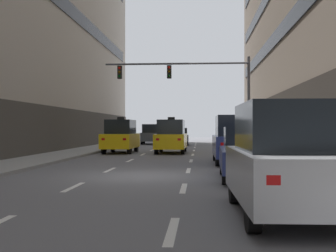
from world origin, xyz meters
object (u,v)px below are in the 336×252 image
at_px(car_parked_2, 235,140).
at_px(traffic_signal_0, 196,83).
at_px(taxi_driving_2, 121,136).
at_px(car_driving_3, 179,137).
at_px(pedestrian_0, 274,139).
at_px(taxi_driving_1, 171,137).
at_px(car_driving_0, 150,134).
at_px(car_parked_0, 285,160).
at_px(car_parked_1, 250,154).

distance_m(car_parked_2, traffic_signal_0, 8.18).
bearing_deg(taxi_driving_2, car_parked_2, -49.64).
distance_m(taxi_driving_2, car_driving_3, 13.19).
bearing_deg(taxi_driving_2, traffic_signal_0, -10.48).
bearing_deg(traffic_signal_0, pedestrian_0, -53.29).
bearing_deg(pedestrian_0, taxi_driving_1, 132.21).
relative_size(car_driving_3, car_parked_2, 0.95).
distance_m(car_driving_0, car_parked_0, 36.46).
bearing_deg(car_parked_1, taxi_driving_1, 103.70).
bearing_deg(taxi_driving_2, car_driving_3, 75.70).
distance_m(taxi_driving_1, taxi_driving_2, 3.39).
bearing_deg(taxi_driving_2, car_parked_1, -64.51).
bearing_deg(taxi_driving_1, car_parked_0, -80.14).
bearing_deg(car_driving_3, taxi_driving_2, -104.30).
bearing_deg(car_driving_0, car_parked_0, -79.40).
height_order(traffic_signal_0, pedestrian_0, traffic_signal_0).
bearing_deg(pedestrian_0, traffic_signal_0, 126.71).
xyz_separation_m(car_driving_0, pedestrian_0, (8.84, -21.80, 0.09)).
height_order(car_driving_0, taxi_driving_2, taxi_driving_2).
height_order(taxi_driving_2, car_parked_2, taxi_driving_2).
xyz_separation_m(taxi_driving_2, car_parked_2, (6.91, -8.14, 0.02)).
relative_size(car_driving_0, car_parked_1, 0.93).
distance_m(car_parked_2, pedestrian_0, 2.82).
xyz_separation_m(taxi_driving_1, car_driving_3, (-0.13, 12.82, -0.28)).
relative_size(taxi_driving_2, car_driving_3, 1.03).
relative_size(car_driving_0, car_parked_0, 0.94).
height_order(car_driving_3, car_parked_2, car_parked_2).
bearing_deg(car_driving_3, car_parked_2, -80.08).
height_order(taxi_driving_1, pedestrian_0, taxi_driving_1).
xyz_separation_m(taxi_driving_1, car_parked_2, (3.53, -8.09, 0.03)).
distance_m(car_parked_0, traffic_signal_0, 19.78).
relative_size(taxi_driving_1, car_parked_0, 1.01).
bearing_deg(car_parked_0, taxi_driving_1, 99.86).
bearing_deg(car_driving_0, car_parked_2, -74.17).
relative_size(car_parked_0, traffic_signal_0, 0.49).
bearing_deg(car_driving_3, car_driving_0, 138.02).
distance_m(car_driving_0, taxi_driving_2, 15.52).
distance_m(car_driving_3, traffic_signal_0, 14.32).
height_order(taxi_driving_2, car_parked_0, taxi_driving_2).
relative_size(car_parked_0, car_parked_1, 0.98).
xyz_separation_m(taxi_driving_2, car_parked_0, (6.91, -20.33, -0.02)).
distance_m(car_driving_0, traffic_signal_0, 17.51).
distance_m(car_driving_0, car_driving_3, 4.10).
height_order(taxi_driving_1, car_driving_3, taxi_driving_1).
relative_size(taxi_driving_2, car_parked_1, 0.99).
height_order(car_driving_0, car_parked_2, car_parked_2).
xyz_separation_m(car_parked_0, car_parked_2, (0.00, 12.19, 0.05)).
distance_m(taxi_driving_1, car_driving_3, 12.83).
relative_size(car_driving_0, pedestrian_0, 2.58).
xyz_separation_m(car_driving_0, car_parked_2, (6.71, -23.65, 0.12)).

